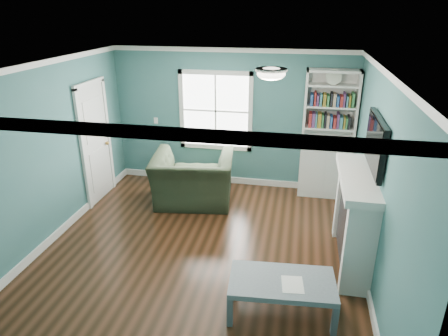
# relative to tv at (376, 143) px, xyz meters

# --- Properties ---
(floor) EXTENTS (5.00, 5.00, 0.00)m
(floor) POSITION_rel_tv_xyz_m (-2.20, -0.20, -1.72)
(floor) COLOR black
(floor) RESTS_ON ground
(room_walls) EXTENTS (5.00, 5.00, 5.00)m
(room_walls) POSITION_rel_tv_xyz_m (-2.20, -0.20, -0.14)
(room_walls) COLOR #356A6A
(room_walls) RESTS_ON ground
(trim) EXTENTS (4.50, 5.00, 2.60)m
(trim) POSITION_rel_tv_xyz_m (-2.20, -0.20, -0.49)
(trim) COLOR white
(trim) RESTS_ON ground
(window) EXTENTS (1.40, 0.06, 1.50)m
(window) POSITION_rel_tv_xyz_m (-2.50, 2.29, -0.27)
(window) COLOR white
(window) RESTS_ON room_walls
(bookshelf) EXTENTS (0.90, 0.35, 2.31)m
(bookshelf) POSITION_rel_tv_xyz_m (-0.43, 2.10, -0.80)
(bookshelf) COLOR silver
(bookshelf) RESTS_ON ground
(fireplace) EXTENTS (0.44, 1.58, 1.30)m
(fireplace) POSITION_rel_tv_xyz_m (-0.12, 0.00, -1.09)
(fireplace) COLOR black
(fireplace) RESTS_ON ground
(tv) EXTENTS (0.06, 1.10, 0.65)m
(tv) POSITION_rel_tv_xyz_m (0.00, 0.00, 0.00)
(tv) COLOR black
(tv) RESTS_ON fireplace
(door) EXTENTS (0.12, 0.98, 2.17)m
(door) POSITION_rel_tv_xyz_m (-4.42, 1.20, -0.65)
(door) COLOR silver
(door) RESTS_ON ground
(ceiling_fixture) EXTENTS (0.38, 0.38, 0.15)m
(ceiling_fixture) POSITION_rel_tv_xyz_m (-1.30, -0.10, 0.82)
(ceiling_fixture) COLOR white
(ceiling_fixture) RESTS_ON room_walls
(light_switch) EXTENTS (0.08, 0.01, 0.12)m
(light_switch) POSITION_rel_tv_xyz_m (-3.70, 2.28, -0.52)
(light_switch) COLOR white
(light_switch) RESTS_ON room_walls
(recliner) EXTENTS (1.48, 1.07, 1.20)m
(recliner) POSITION_rel_tv_xyz_m (-2.70, 1.31, -1.12)
(recliner) COLOR black
(recliner) RESTS_ON ground
(coffee_table) EXTENTS (1.23, 0.73, 0.43)m
(coffee_table) POSITION_rel_tv_xyz_m (-0.99, -1.17, -1.35)
(coffee_table) COLOR #495158
(coffee_table) RESTS_ON ground
(paper_sheet) EXTENTS (0.27, 0.32, 0.00)m
(paper_sheet) POSITION_rel_tv_xyz_m (-0.87, -1.22, -1.29)
(paper_sheet) COLOR white
(paper_sheet) RESTS_ON coffee_table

